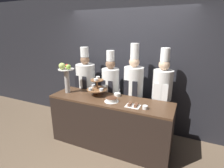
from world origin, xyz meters
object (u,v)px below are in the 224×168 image
object	(u,v)px
tiered_stand	(97,87)
chef_left	(86,84)
cake_round	(111,100)
cake_square_tray	(133,105)
cup_white	(145,107)
fruit_pedestal	(66,74)
chef_center_left	(110,89)
chef_center_right	(133,90)
chef_right	(162,94)
serving_bowl_far	(117,95)

from	to	relation	value
tiered_stand	chef_left	distance (m)	0.66
cake_round	chef_left	xyz separation A→B (m)	(-0.87, 0.57, -0.01)
cake_square_tray	tiered_stand	bearing A→B (deg)	164.82
tiered_stand	cup_white	distance (m)	0.99
fruit_pedestal	cup_white	world-z (taller)	fruit_pedestal
chef_center_left	chef_center_right	xyz separation A→B (m)	(0.48, -0.00, 0.05)
chef_right	serving_bowl_far	bearing A→B (deg)	-158.04
cup_white	chef_right	bearing A→B (deg)	77.02
cup_white	chef_center_left	xyz separation A→B (m)	(-0.88, 0.63, -0.01)
chef_center_left	chef_center_right	distance (m)	0.49
tiered_stand	chef_left	bearing A→B (deg)	141.45
tiered_stand	chef_center_right	distance (m)	0.70
chef_center_right	chef_right	size ratio (longest dim) A/B	1.03
tiered_stand	cake_round	bearing A→B (deg)	-24.89
cup_white	chef_center_left	world-z (taller)	chef_center_left
cake_square_tray	chef_center_right	xyz separation A→B (m)	(-0.19, 0.61, 0.04)
cup_white	serving_bowl_far	distance (m)	0.68
chef_left	chef_center_right	xyz separation A→B (m)	(1.07, 0.00, 0.04)
chef_left	cake_square_tray	bearing A→B (deg)	-25.74
tiered_stand	chef_left	xyz separation A→B (m)	(-0.51, 0.40, -0.13)
fruit_pedestal	chef_center_left	size ratio (longest dim) A/B	0.34
serving_bowl_far	cake_round	bearing A→B (deg)	-88.32
serving_bowl_far	chef_center_left	bearing A→B (deg)	132.78
tiered_stand	cake_square_tray	xyz separation A→B (m)	(0.76, -0.21, -0.14)
serving_bowl_far	chef_center_right	distance (m)	0.36
cake_round	chef_center_right	distance (m)	0.61
serving_bowl_far	chef_right	xyz separation A→B (m)	(0.74, 0.30, 0.03)
chef_center_left	chef_right	xyz separation A→B (m)	(1.02, 0.00, 0.05)
fruit_pedestal	cake_square_tray	size ratio (longest dim) A/B	2.61
cake_square_tray	serving_bowl_far	size ratio (longest dim) A/B	1.42
cake_round	cake_square_tray	bearing A→B (deg)	-5.17
tiered_stand	fruit_pedestal	bearing A→B (deg)	-168.26
chef_center_right	chef_right	distance (m)	0.54
serving_bowl_far	chef_left	world-z (taller)	chef_left
tiered_stand	cup_white	world-z (taller)	tiered_stand
chef_center_left	chef_right	world-z (taller)	chef_right
cake_round	chef_right	size ratio (longest dim) A/B	0.13
cake_square_tray	chef_right	bearing A→B (deg)	60.46
fruit_pedestal	chef_left	xyz separation A→B (m)	(0.09, 0.53, -0.35)
tiered_stand	chef_right	size ratio (longest dim) A/B	0.21
chef_left	tiered_stand	bearing A→B (deg)	-38.55
fruit_pedestal	chef_center_right	xyz separation A→B (m)	(1.16, 0.53, -0.31)
chef_center_left	fruit_pedestal	bearing A→B (deg)	-142.00
cake_square_tray	cake_round	bearing A→B (deg)	174.83
cake_round	chef_left	bearing A→B (deg)	146.69
cake_round	chef_center_right	size ratio (longest dim) A/B	0.13
cake_round	cup_white	world-z (taller)	cake_round
tiered_stand	chef_center_right	xyz separation A→B (m)	(0.56, 0.40, -0.10)
chef_center_left	chef_left	bearing A→B (deg)	-179.99
cake_square_tray	cup_white	bearing A→B (deg)	-5.10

